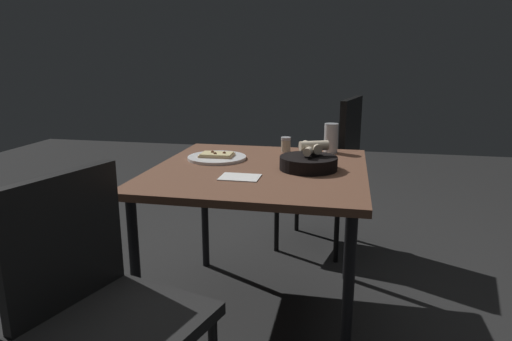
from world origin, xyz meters
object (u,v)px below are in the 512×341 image
object	(u,v)px
chair_far	(99,298)
beer_glass	(331,140)
bread_basket	(309,161)
dining_table	(260,182)
pepper_shaker	(286,145)
chair_near	(331,167)
pizza_plate	(217,157)

from	to	relation	value
chair_far	beer_glass	bearing A→B (deg)	-116.65
bread_basket	dining_table	bearing A→B (deg)	3.62
pepper_shaker	chair_near	size ratio (longest dim) A/B	0.08
pizza_plate	bread_basket	world-z (taller)	bread_basket
pizza_plate	pepper_shaker	world-z (taller)	pepper_shaker
pizza_plate	bread_basket	size ratio (longest dim) A/B	1.12
pizza_plate	pepper_shaker	distance (m)	0.38
pepper_shaker	chair_far	bearing A→B (deg)	72.14
bread_basket	chair_far	distance (m)	1.02
pepper_shaker	chair_near	world-z (taller)	chair_near
bread_basket	pepper_shaker	bearing A→B (deg)	-67.01
bread_basket	pepper_shaker	world-z (taller)	bread_basket
dining_table	chair_near	size ratio (longest dim) A/B	1.02
pizza_plate	chair_near	world-z (taller)	chair_near
pizza_plate	beer_glass	size ratio (longest dim) A/B	1.87
beer_glass	chair_near	size ratio (longest dim) A/B	0.16
pizza_plate	pepper_shaker	xyz separation A→B (m)	(-0.30, -0.24, 0.02)
pizza_plate	beer_glass	xyz separation A→B (m)	(-0.52, -0.26, 0.06)
dining_table	chair_far	distance (m)	0.89
dining_table	pepper_shaker	bearing A→B (deg)	-100.16
beer_glass	chair_far	bearing A→B (deg)	63.35
dining_table	beer_glass	world-z (taller)	beer_glass
dining_table	chair_far	xyz separation A→B (m)	(0.32, 0.82, -0.15)
beer_glass	dining_table	bearing A→B (deg)	53.21
bread_basket	chair_far	xyz separation A→B (m)	(0.53, 0.84, -0.25)
dining_table	bread_basket	distance (m)	0.24
dining_table	chair_far	world-z (taller)	chair_far
pizza_plate	chair_near	xyz separation A→B (m)	(-0.52, -0.71, -0.19)
bread_basket	pepper_shaker	size ratio (longest dim) A/B	3.28
chair_near	chair_far	distance (m)	1.77
pizza_plate	chair_far	bearing A→B (deg)	84.93
bread_basket	beer_glass	bearing A→B (deg)	-101.68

